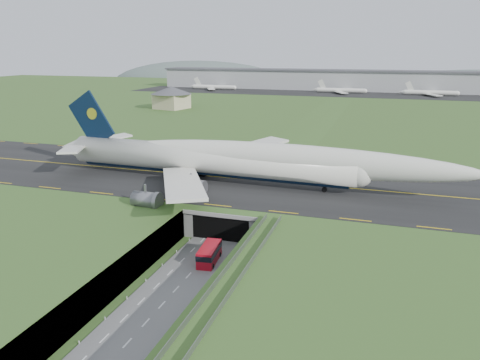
% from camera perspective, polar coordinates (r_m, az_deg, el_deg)
% --- Properties ---
extents(ground, '(900.00, 900.00, 0.00)m').
position_cam_1_polar(ground, '(88.82, -4.18, -9.39)').
color(ground, '#3A5522').
rests_on(ground, ground).
extents(airfield_deck, '(800.00, 800.00, 6.00)m').
position_cam_1_polar(airfield_deck, '(87.58, -4.22, -7.61)').
color(airfield_deck, gray).
rests_on(airfield_deck, ground).
extents(trench_road, '(12.00, 75.00, 0.20)m').
position_cam_1_polar(trench_road, '(82.59, -6.15, -11.41)').
color(trench_road, slate).
rests_on(trench_road, ground).
extents(taxiway, '(800.00, 44.00, 0.18)m').
position_cam_1_polar(taxiway, '(116.04, 1.80, -0.03)').
color(taxiway, black).
rests_on(taxiway, airfield_deck).
extents(tunnel_portal, '(17.00, 22.30, 6.00)m').
position_cam_1_polar(tunnel_portal, '(102.05, -0.74, -3.90)').
color(tunnel_portal, gray).
rests_on(tunnel_portal, ground).
extents(guideway, '(3.00, 53.00, 7.05)m').
position_cam_1_polar(guideway, '(66.99, -1.51, -13.15)').
color(guideway, '#A8A8A3').
rests_on(guideway, ground).
extents(jumbo_jet, '(105.84, 65.95, 21.83)m').
position_cam_1_polar(jumbo_jet, '(111.81, -0.56, 2.44)').
color(jumbo_jet, white).
rests_on(jumbo_jet, ground).
extents(shuttle_tram, '(3.64, 7.89, 3.11)m').
position_cam_1_polar(shuttle_tram, '(86.09, -3.77, -8.97)').
color(shuttle_tram, '#B30B1A').
rests_on(shuttle_tram, ground).
extents(service_building, '(26.06, 26.06, 11.92)m').
position_cam_1_polar(service_building, '(257.80, -8.36, 10.15)').
color(service_building, '#C9BC91').
rests_on(service_building, ground).
extents(cargo_terminal, '(320.00, 67.00, 15.60)m').
position_cam_1_polar(cargo_terminal, '(375.83, 13.27, 11.77)').
color(cargo_terminal, '#B2B2B2').
rests_on(cargo_terminal, ground).
extents(distant_hills, '(700.00, 91.00, 60.00)m').
position_cam_1_polar(distant_hills, '(507.27, 21.81, 9.98)').
color(distant_hills, slate).
rests_on(distant_hills, ground).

